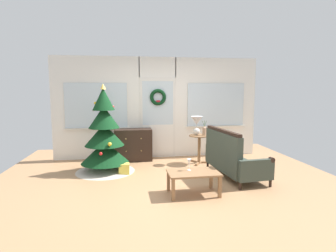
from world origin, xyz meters
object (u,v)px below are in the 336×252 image
object	(u,v)px
christmas_tree	(105,140)
side_table	(199,143)
table_lamp	(197,123)
flower_vase	(204,130)
wine_glass	(189,162)
dresser_cabinet	(133,145)
settee_sofa	(231,158)
coffee_table	(193,175)
gift_box	(124,169)

from	to	relation	value
christmas_tree	side_table	world-z (taller)	christmas_tree
table_lamp	flower_vase	size ratio (longest dim) A/B	1.26
christmas_tree	wine_glass	world-z (taller)	christmas_tree
dresser_cabinet	table_lamp	world-z (taller)	table_lamp
christmas_tree	settee_sofa	xyz separation A→B (m)	(2.52, -0.71, -0.30)
dresser_cabinet	table_lamp	xyz separation A→B (m)	(1.47, -0.46, 0.57)
dresser_cabinet	side_table	distance (m)	1.62
side_table	wine_glass	xyz separation A→B (m)	(-0.64, -1.80, 0.04)
flower_vase	coffee_table	size ratio (longest dim) A/B	0.41
flower_vase	wine_glass	distance (m)	1.91
christmas_tree	table_lamp	size ratio (longest dim) A/B	4.22
gift_box	coffee_table	bearing A→B (deg)	-47.99
settee_sofa	coffee_table	bearing A→B (deg)	-139.55
settee_sofa	coffee_table	world-z (taller)	settee_sofa
wine_glass	gift_box	bearing A→B (deg)	132.72
dresser_cabinet	coffee_table	size ratio (longest dim) A/B	1.06
side_table	wine_glass	distance (m)	1.91
dresser_cabinet	settee_sofa	xyz separation A→B (m)	(1.91, -1.57, -0.01)
table_lamp	coffee_table	bearing A→B (deg)	-105.31
dresser_cabinet	christmas_tree	bearing A→B (deg)	-125.41
dresser_cabinet	side_table	world-z (taller)	dresser_cabinet
coffee_table	settee_sofa	bearing A→B (deg)	40.45
christmas_tree	gift_box	distance (m)	0.74
side_table	coffee_table	world-z (taller)	side_table
christmas_tree	dresser_cabinet	size ratio (longest dim) A/B	2.05
settee_sofa	table_lamp	bearing A→B (deg)	111.18
wine_glass	flower_vase	bearing A→B (deg)	66.87
christmas_tree	dresser_cabinet	world-z (taller)	christmas_tree
settee_sofa	gift_box	xyz separation A→B (m)	(-2.12, 0.47, -0.27)
side_table	flower_vase	size ratio (longest dim) A/B	1.93
christmas_tree	gift_box	xyz separation A→B (m)	(0.40, -0.25, -0.57)
wine_glass	gift_box	world-z (taller)	wine_glass
table_lamp	coffee_table	distance (m)	2.10
flower_vase	gift_box	world-z (taller)	flower_vase
flower_vase	dresser_cabinet	bearing A→B (deg)	161.02
flower_vase	coffee_table	world-z (taller)	flower_vase
dresser_cabinet	side_table	bearing A→B (deg)	-18.12
dresser_cabinet	wine_glass	world-z (taller)	dresser_cabinet
table_lamp	coffee_table	size ratio (longest dim) A/B	0.52
christmas_tree	wine_glass	xyz separation A→B (m)	(1.50, -1.44, -0.16)
dresser_cabinet	flower_vase	xyz separation A→B (m)	(1.63, -0.56, 0.40)
dresser_cabinet	flower_vase	bearing A→B (deg)	-18.98
gift_box	wine_glass	bearing A→B (deg)	-47.28
coffee_table	wine_glass	size ratio (longest dim) A/B	4.38
dresser_cabinet	settee_sofa	size ratio (longest dim) A/B	0.55
settee_sofa	coffee_table	xyz separation A→B (m)	(-0.96, -0.82, -0.05)
flower_vase	settee_sofa	bearing A→B (deg)	-75.01
side_table	table_lamp	xyz separation A→B (m)	(-0.06, 0.04, 0.48)
christmas_tree	gift_box	size ratio (longest dim) A/B	8.53
settee_sofa	flower_vase	xyz separation A→B (m)	(-0.27, 1.01, 0.42)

